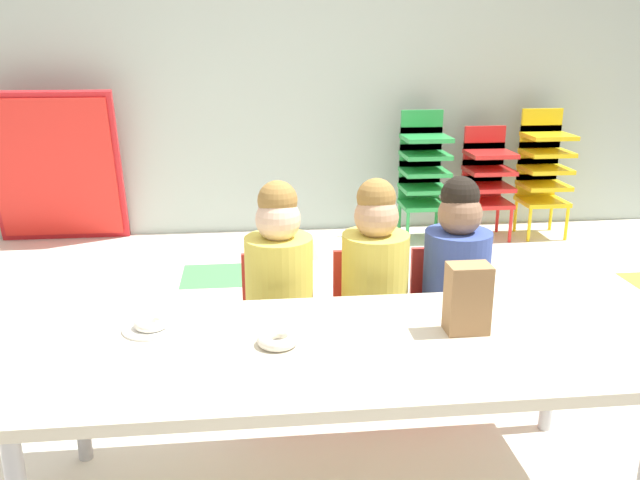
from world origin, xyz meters
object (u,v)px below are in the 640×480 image
Objects in this scene: kid_chair_green_stack at (423,168)px; paper_bag_brown at (468,298)px; donut_powdered_on_plate at (151,323)px; donut_powdered_loose at (278,339)px; seated_child_middle_seat at (375,272)px; folded_activity_table at (55,169)px; craft_table at (336,357)px; kid_chair_yellow_stack at (543,166)px; paper_plate_near_edge at (152,328)px; seated_child_far_right at (456,269)px; seated_child_near_camera at (279,275)px; kid_chair_red_stack at (487,175)px.

kid_chair_green_stack is 2.81m from paper_bag_brown.
donut_powdered_on_plate reaches higher than donut_powdered_loose.
donut_powdered_on_plate is at bearing -120.77° from kid_chair_green_stack.
seated_child_middle_seat is 0.84× the size of folded_activity_table.
paper_bag_brown reaches higher than craft_table.
kid_chair_yellow_stack is at bearing 46.92° from donut_powdered_on_plate.
seated_child_middle_seat is 5.10× the size of paper_plate_near_edge.
paper_bag_brown is (-0.14, -0.56, 0.11)m from seated_child_far_right.
seated_child_near_camera is 7.41× the size of donut_powdered_loose.
seated_child_far_right reaches higher than paper_plate_near_edge.
folded_activity_table is 3.27m from donut_powdered_loose.
folded_activity_table is at bearing 127.53° from seated_child_middle_seat.
craft_table is 2.03× the size of seated_child_near_camera.
folded_activity_table is at bearing 177.23° from kid_chair_yellow_stack.
kid_chair_red_stack is 3.64× the size of paper_bag_brown.
donut_powdered_on_plate is (-1.12, -0.44, 0.02)m from seated_child_far_right.
seated_child_middle_seat reaches higher than kid_chair_yellow_stack.
seated_child_far_right reaches higher than donut_powdered_loose.
donut_powdered_loose is at bearing -120.68° from kid_chair_red_stack.
folded_activity_table is at bearing 115.50° from donut_powdered_loose.
seated_child_near_camera is at bearing -132.89° from kid_chair_yellow_stack.
kid_chair_yellow_stack is (2.04, 2.19, -0.04)m from seated_child_near_camera.
seated_child_middle_seat is (0.37, -0.00, 0.00)m from seated_child_near_camera.
kid_chair_red_stack is at bearing 62.13° from craft_table.
seated_child_far_right is 2.57m from kid_chair_yellow_stack.
paper_plate_near_edge is (-0.42, -0.44, 0.00)m from seated_child_near_camera.
donut_powdered_on_plate is (-0.98, 0.12, -0.09)m from paper_bag_brown.
paper_bag_brown reaches higher than donut_powdered_loose.
kid_chair_green_stack reaches higher than kid_chair_red_stack.
folded_activity_table is 3.54m from paper_bag_brown.
kid_chair_yellow_stack is at bearing 55.81° from craft_table.
seated_child_middle_seat is 0.33m from seated_child_far_right.
kid_chair_green_stack is (1.14, 2.19, -0.04)m from seated_child_near_camera.
seated_child_near_camera is at bearing 103.08° from craft_table.
kid_chair_red_stack is (1.62, 2.19, -0.10)m from seated_child_near_camera.
kid_chair_red_stack is at bearing 52.21° from paper_plate_near_edge.
kid_chair_green_stack is at bearing 59.23° from donut_powdered_on_plate.
seated_child_far_right is 0.84× the size of folded_activity_table.
seated_child_near_camera is 2.72m from kid_chair_red_stack.
paper_plate_near_edge is (-0.98, 0.12, -0.11)m from paper_bag_brown.
donut_powdered_on_plate is at bearing -151.16° from seated_child_middle_seat.
paper_bag_brown is at bearing -6.93° from paper_plate_near_edge.
paper_plate_near_edge is at bearing 158.79° from donut_powdered_loose.
paper_bag_brown is (-0.59, -2.75, 0.14)m from kid_chair_green_stack.
craft_table is 2.03× the size of seated_child_middle_seat.
seated_child_near_camera is 0.79m from paper_bag_brown.
kid_chair_red_stack is 3.24m from donut_powdered_loose.
donut_powdered_loose reaches higher than craft_table.
kid_chair_yellow_stack is 3.60m from donut_powdered_on_plate.
seated_child_middle_seat is 2.75m from kid_chair_yellow_stack.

